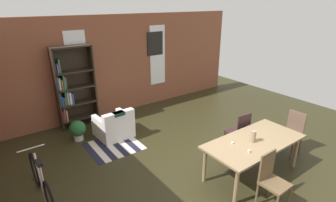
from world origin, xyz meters
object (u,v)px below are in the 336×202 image
object	(u,v)px
vase_on_table	(253,136)
dining_chair_head_right	(292,131)
dining_table	(254,144)
potted_plant_by_shelf	(78,130)
armchair_white	(114,126)
bookshelf_tall	(72,88)
bicycle_second	(42,183)
dining_chair_near_left	(271,179)
dining_chair_far_right	(239,131)

from	to	relation	value
vase_on_table	dining_chair_head_right	distance (m)	1.48
dining_table	potted_plant_by_shelf	bearing A→B (deg)	124.65
dining_table	armchair_white	distance (m)	3.37
bookshelf_tall	potted_plant_by_shelf	world-z (taller)	bookshelf_tall
bicycle_second	vase_on_table	bearing A→B (deg)	-25.64
vase_on_table	dining_chair_near_left	size ratio (longest dim) A/B	0.23
dining_chair_far_right	potted_plant_by_shelf	distance (m)	3.81
dining_chair_head_right	vase_on_table	bearing A→B (deg)	-179.87
bicycle_second	potted_plant_by_shelf	xyz separation A→B (m)	(1.16, 1.70, -0.05)
vase_on_table	armchair_white	xyz separation A→B (m)	(-1.44, 2.99, -0.57)
bookshelf_tall	bicycle_second	distance (m)	2.99
dining_chair_near_left	potted_plant_by_shelf	world-z (taller)	dining_chair_near_left
potted_plant_by_shelf	bicycle_second	bearing A→B (deg)	-124.32
dining_chair_near_left	potted_plant_by_shelf	xyz separation A→B (m)	(-1.85, 4.03, -0.23)
dining_chair_near_left	armchair_white	distance (m)	3.85
bookshelf_tall	vase_on_table	bearing A→B (deg)	-64.35
dining_chair_head_right	armchair_white	bearing A→B (deg)	133.95
dining_chair_head_right	dining_table	bearing A→B (deg)	-179.86
dining_table	dining_chair_near_left	distance (m)	0.85
armchair_white	dining_chair_head_right	bearing A→B (deg)	-46.05
dining_chair_near_left	bookshelf_tall	world-z (taller)	bookshelf_tall
bookshelf_tall	dining_chair_near_left	bearing A→B (deg)	-71.66
bookshelf_tall	bicycle_second	xyz separation A→B (m)	(-1.40, -2.54, -0.74)
armchair_white	vase_on_table	bearing A→B (deg)	-64.25
vase_on_table	bicycle_second	size ratio (longest dim) A/B	0.13
dining_table	bicycle_second	world-z (taller)	bicycle_second
dining_chair_head_right	bicycle_second	world-z (taller)	dining_chair_head_right
dining_table	dining_chair_head_right	size ratio (longest dim) A/B	2.11
bookshelf_tall	bicycle_second	bearing A→B (deg)	-118.79
dining_table	armchair_white	xyz separation A→B (m)	(-1.51, 2.99, -0.39)
dining_chair_head_right	bookshelf_tall	bearing A→B (deg)	129.53
dining_table	bookshelf_tall	bearing A→B (deg)	116.35
dining_table	bookshelf_tall	distance (m)	4.67
armchair_white	dining_chair_near_left	bearing A→B (deg)	-74.06
armchair_white	bookshelf_tall	bearing A→B (deg)	115.40
bookshelf_tall	bicycle_second	size ratio (longest dim) A/B	1.29
bicycle_second	dining_chair_near_left	bearing A→B (deg)	-37.75
vase_on_table	potted_plant_by_shelf	bearing A→B (deg)	123.91
dining_chair_far_right	dining_table	bearing A→B (deg)	-122.32
dining_chair_near_left	dining_chair_far_right	bearing A→B (deg)	57.44
dining_table	dining_chair_head_right	xyz separation A→B (m)	(1.37, 0.00, -0.15)
potted_plant_by_shelf	bookshelf_tall	bearing A→B (deg)	74.33
bookshelf_tall	bicycle_second	world-z (taller)	bookshelf_tall
potted_plant_by_shelf	dining_chair_far_right	bearing A→B (deg)	-43.78
bookshelf_tall	armchair_white	size ratio (longest dim) A/B	2.57
dining_table	bicycle_second	bearing A→B (deg)	154.77
dining_chair_far_right	dining_chair_head_right	xyz separation A→B (m)	(0.93, -0.70, 0.00)
dining_chair_far_right	bicycle_second	world-z (taller)	dining_chair_far_right
dining_chair_far_right	potted_plant_by_shelf	xyz separation A→B (m)	(-2.75, 2.63, -0.23)
dining_chair_near_left	bicycle_second	world-z (taller)	dining_chair_near_left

